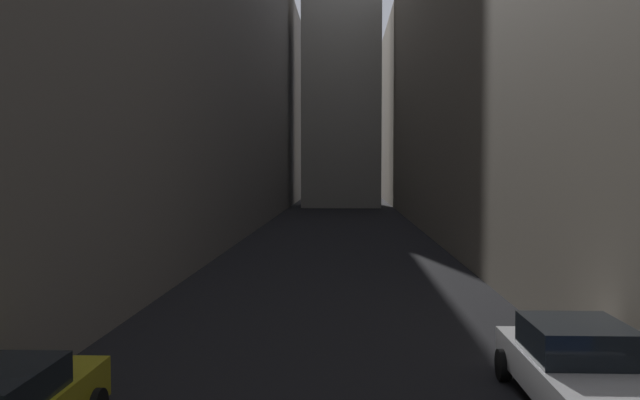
{
  "coord_description": "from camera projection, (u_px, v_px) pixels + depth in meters",
  "views": [
    {
      "loc": [
        0.44,
        9.87,
        4.13
      ],
      "look_at": [
        0.0,
        21.55,
        3.57
      ],
      "focal_mm": 37.54,
      "sensor_mm": 36.0,
      "label": 1
    }
  ],
  "objects": [
    {
      "name": "ground_plane",
      "position": [
        338.0,
        240.0,
        38.27
      ],
      "size": [
        264.0,
        264.0,
        0.0
      ],
      "primitive_type": "plane",
      "color": "black"
    },
    {
      "name": "building_block_left",
      "position": [
        126.0,
        41.0,
        40.2
      ],
      "size": [
        14.6,
        108.0,
        23.62
      ],
      "primitive_type": "cube",
      "color": "slate",
      "rests_on": "ground"
    },
    {
      "name": "building_block_right",
      "position": [
        520.0,
        54.0,
        39.35
      ],
      "size": [
        10.45,
        108.0,
        21.75
      ],
      "primitive_type": "cube",
      "color": "#756B5B",
      "rests_on": "ground"
    },
    {
      "name": "parked_car_right_far",
      "position": [
        576.0,
        365.0,
        11.45
      ],
      "size": [
        1.97,
        4.39,
        1.5
      ],
      "rotation": [
        0.0,
        0.0,
        1.57
      ],
      "color": "silver",
      "rests_on": "ground"
    }
  ]
}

